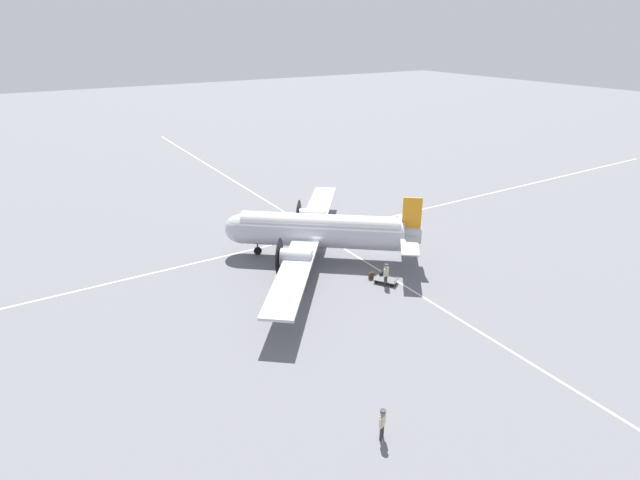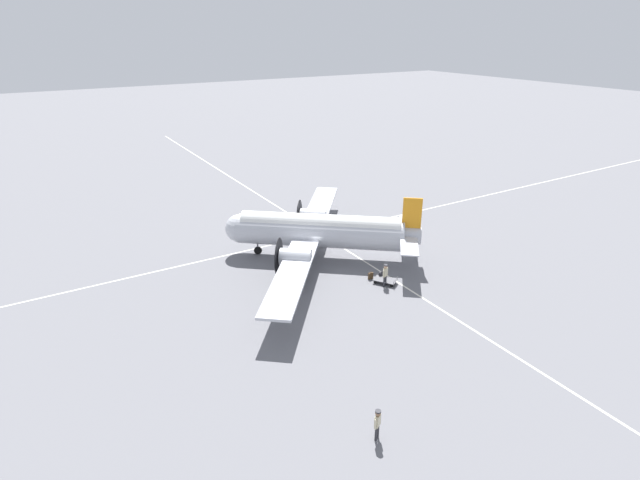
# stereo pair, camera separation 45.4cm
# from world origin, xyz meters

# --- Properties ---
(ground_plane) EXTENTS (300.00, 300.00, 0.00)m
(ground_plane) POSITION_xyz_m (0.00, 0.00, 0.00)
(ground_plane) COLOR slate
(apron_line_eastwest) EXTENTS (120.00, 0.16, 0.01)m
(apron_line_eastwest) POSITION_xyz_m (0.00, 4.70, 0.00)
(apron_line_eastwest) COLOR silver
(apron_line_eastwest) RESTS_ON ground_plane
(apron_line_northsouth) EXTENTS (0.16, 120.00, 0.01)m
(apron_line_northsouth) POSITION_xyz_m (2.88, 0.00, 0.00)
(apron_line_northsouth) COLOR silver
(apron_line_northsouth) RESTS_ON ground_plane
(airliner_main) EXTENTS (19.34, 22.69, 5.80)m
(airliner_main) POSITION_xyz_m (-0.34, 0.27, 2.52)
(airliner_main) COLOR silver
(airliner_main) RESTS_ON ground_plane
(crew_foreground) EXTENTS (0.53, 0.40, 1.74)m
(crew_foreground) POSITION_xyz_m (-8.40, -19.24, 1.09)
(crew_foreground) COLOR #2D2D33
(crew_foreground) RESTS_ON ground_plane
(passenger_boarding) EXTENTS (0.59, 0.40, 1.84)m
(passenger_boarding) POSITION_xyz_m (1.61, -7.04, 1.16)
(passenger_boarding) COLOR #2D2D33
(passenger_boarding) RESTS_ON ground_plane
(suitcase_near_door) EXTENTS (0.50, 0.14, 0.63)m
(suitcase_near_door) POSITION_xyz_m (2.16, -5.94, 0.30)
(suitcase_near_door) COLOR #232328
(suitcase_near_door) RESTS_ON ground_plane
(suitcase_upright_spare) EXTENTS (0.40, 0.19, 0.58)m
(suitcase_upright_spare) POSITION_xyz_m (1.39, -5.50, 0.27)
(suitcase_upright_spare) COLOR #47331E
(suitcase_upright_spare) RESTS_ON ground_plane
(baggage_cart) EXTENTS (1.79, 2.01, 0.56)m
(baggage_cart) POSITION_xyz_m (1.93, -6.70, 0.27)
(baggage_cart) COLOR #56565B
(baggage_cart) RESTS_ON ground_plane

